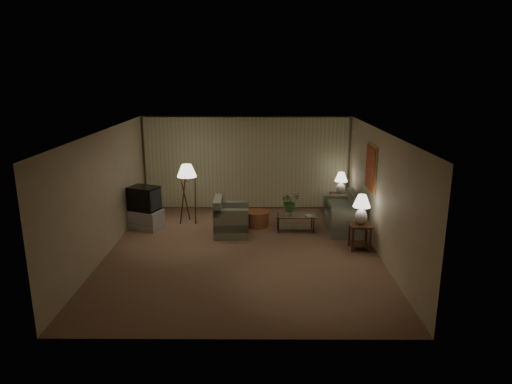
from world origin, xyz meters
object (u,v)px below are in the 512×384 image
coffee_table (295,220)px  ottoman (257,219)px  table_lamp_near (362,207)px  tv_cabinet (145,219)px  table_lamp_far (341,181)px  floor_lamp (188,193)px  sofa (343,216)px  armchair (231,220)px  vase (290,212)px  side_table_far (340,201)px  crt_tv (144,198)px  side_table_near (360,232)px

coffee_table → ottoman: bearing=160.9°
table_lamp_near → tv_cabinet: size_ratio=0.70×
table_lamp_far → floor_lamp: bearing=-170.2°
sofa → floor_lamp: floor_lamp is taller
armchair → ottoman: armchair is taller
vase → side_table_far: bearing=41.8°
tv_cabinet → floor_lamp: floor_lamp is taller
armchair → floor_lamp: bearing=51.6°
crt_tv → coffee_table: bearing=21.3°
armchair → coffee_table: size_ratio=0.89×
sofa → coffee_table: 1.22m
table_lamp_near → table_lamp_far: (0.00, 2.60, -0.03)m
side_table_near → side_table_far: size_ratio=1.00×
side_table_near → crt_tv: crt_tv is taller
side_table_near → table_lamp_far: bearing=90.0°
side_table_far → coffee_table: size_ratio=0.59×
table_lamp_far → ottoman: size_ratio=1.04×
side_table_near → coffee_table: 1.85m
coffee_table → crt_tv: 3.88m
sofa → side_table_near: bearing=6.9°
side_table_far → vase: side_table_far is taller
sofa → table_lamp_near: (0.15, -1.35, 0.65)m
sofa → crt_tv: 5.07m
tv_cabinet → floor_lamp: bearing=49.0°
sofa → tv_cabinet: 5.05m
side_table_far → tv_cabinet: 5.34m
armchair → crt_tv: size_ratio=1.06×
side_table_far → tv_cabinet: bearing=-166.8°
crt_tv → vase: size_ratio=5.69×
floor_lamp → tv_cabinet: bearing=-154.2°
coffee_table → floor_lamp: 2.93m
armchair → side_table_far: (2.96, 1.65, 0.04)m
table_lamp_near → tv_cabinet: table_lamp_near is taller
floor_lamp → ottoman: (1.84, -0.29, -0.63)m
coffee_table → crt_tv: crt_tv is taller
sofa → table_lamp_far: (0.15, 1.25, 0.61)m
crt_tv → armchair: bearing=12.4°
side_table_far → tv_cabinet: side_table_far is taller
side_table_far → table_lamp_near: bearing=-90.0°
coffee_table → crt_tv: size_ratio=1.19×
side_table_far → table_lamp_near: 2.67m
side_table_far → vase: bearing=-138.2°
floor_lamp → ottoman: floor_lamp is taller
tv_cabinet → ottoman: size_ratio=1.63×
table_lamp_near → ottoman: bearing=145.7°
crt_tv → ottoman: crt_tv is taller
table_lamp_far → sofa: bearing=-96.8°
vase → crt_tv: bearing=177.9°
side_table_near → vase: bearing=140.4°
table_lamp_near → crt_tv: bearing=165.1°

